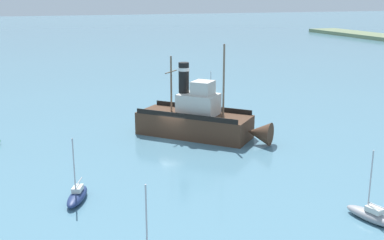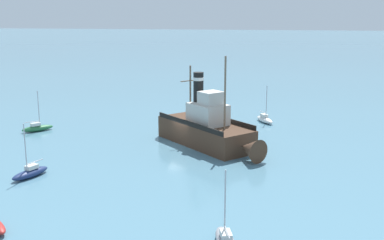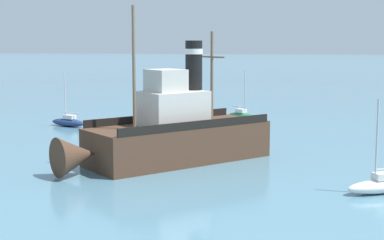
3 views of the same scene
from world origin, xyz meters
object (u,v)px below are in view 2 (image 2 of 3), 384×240
object	(u,v)px
sailboat_green	(37,128)
sailboat_grey	(225,240)
old_tugboat	(208,129)
sailboat_white	(265,119)
sailboat_navy	(30,172)

from	to	relation	value
sailboat_green	sailboat_grey	bearing A→B (deg)	44.71
old_tugboat	sailboat_grey	distance (m)	22.71
old_tugboat	sailboat_white	xyz separation A→B (m)	(-12.12, 5.91, -1.40)
sailboat_grey	sailboat_navy	distance (m)	20.67
sailboat_navy	sailboat_white	bearing A→B (deg)	140.55
sailboat_grey	old_tugboat	bearing A→B (deg)	-170.17
sailboat_navy	sailboat_white	distance (m)	31.72
sailboat_green	sailboat_navy	distance (m)	16.94
sailboat_grey	sailboat_navy	world-z (taller)	same
sailboat_grey	sailboat_navy	bearing A→B (deg)	-118.81
old_tugboat	sailboat_green	world-z (taller)	old_tugboat
sailboat_green	sailboat_navy	size ratio (longest dim) A/B	1.00
sailboat_grey	sailboat_white	bearing A→B (deg)	176.60
sailboat_green	sailboat_white	bearing A→B (deg)	108.47
old_tugboat	sailboat_green	bearing A→B (deg)	-98.15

